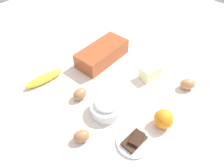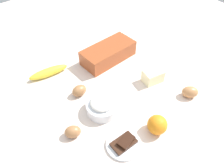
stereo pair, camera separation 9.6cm
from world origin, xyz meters
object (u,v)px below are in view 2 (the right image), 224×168
loaf_pan (108,53)px  banana (48,72)px  flour_bowl (102,106)px  egg_beside_bowl (79,91)px  butter_block (153,76)px  chocolate_plate (124,144)px  orange_fruit (157,125)px  egg_loose (190,92)px  egg_near_butter (73,132)px

loaf_pan → banana: bearing=161.3°
loaf_pan → flour_bowl: loaf_pan is taller
banana → egg_beside_bowl: 0.21m
flour_bowl → butter_block: size_ratio=1.48×
chocolate_plate → banana: bearing=94.3°
banana → orange_fruit: bearing=-71.9°
banana → flour_bowl: bearing=-77.9°
banana → egg_loose: bearing=-50.4°
loaf_pan → flour_bowl: size_ratio=2.16×
loaf_pan → flour_bowl: 0.34m
orange_fruit → egg_near_butter: bearing=145.2°
flour_bowl → egg_loose: 0.39m
butter_block → egg_loose: (0.06, -0.17, -0.00)m
flour_bowl → orange_fruit: size_ratio=1.74×
banana → egg_beside_bowl: bearing=-76.3°
egg_near_butter → egg_loose: size_ratio=0.87×
orange_fruit → chocolate_plate: (-0.14, 0.03, -0.03)m
chocolate_plate → orange_fruit: bearing=-12.2°
loaf_pan → orange_fruit: size_ratio=3.76×
butter_block → chocolate_plate: (-0.33, -0.17, -0.02)m
egg_near_butter → egg_beside_bowl: 0.21m
orange_fruit → chocolate_plate: orange_fruit is taller
flour_bowl → banana: flour_bowl is taller
egg_loose → chocolate_plate: (-0.38, -0.00, -0.02)m
banana → chocolate_plate: 0.51m
orange_fruit → chocolate_plate: bearing=167.8°
orange_fruit → butter_block: size_ratio=0.85×
egg_beside_bowl → loaf_pan: bearing=24.8°
banana → butter_block: 0.50m
egg_beside_bowl → orange_fruit: bearing=-69.5°
egg_beside_bowl → chocolate_plate: (-0.01, -0.31, -0.01)m
flour_bowl → butter_block: bearing=-0.8°
flour_bowl → chocolate_plate: (-0.03, -0.18, -0.02)m
orange_fruit → loaf_pan: bearing=74.8°
egg_near_butter → orange_fruit: bearing=-34.8°
egg_near_butter → egg_beside_bowl: (0.13, 0.16, 0.00)m
banana → egg_near_butter: 0.37m
banana → egg_near_butter: bearing=-103.0°
egg_loose → egg_beside_bowl: bearing=140.2°
egg_near_butter → chocolate_plate: egg_near_butter is taller
butter_block → chocolate_plate: butter_block is taller
orange_fruit → egg_loose: bearing=7.5°
orange_fruit → chocolate_plate: size_ratio=0.59×
flour_bowl → butter_block: flour_bowl is taller
orange_fruit → flour_bowl: bearing=117.0°
chocolate_plate → loaf_pan: bearing=58.5°
egg_loose → loaf_pan: bearing=105.7°
egg_near_butter → chocolate_plate: (0.12, -0.15, -0.01)m
loaf_pan → egg_loose: bearing=-77.6°
flour_bowl → butter_block: (0.29, -0.00, -0.00)m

